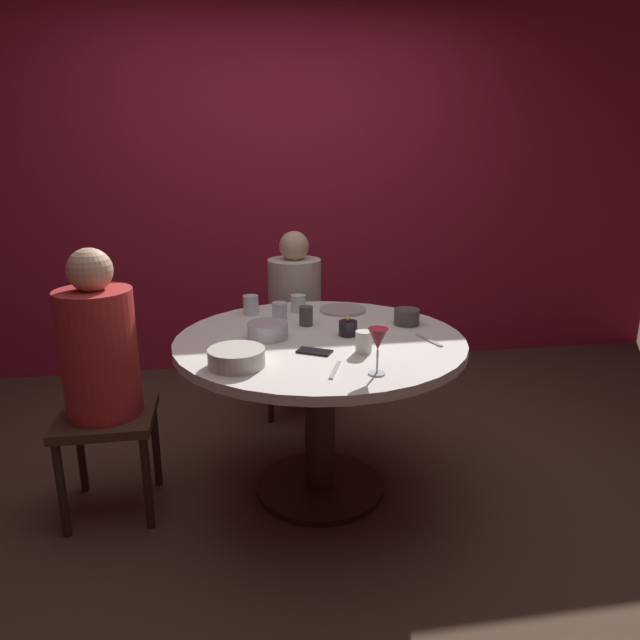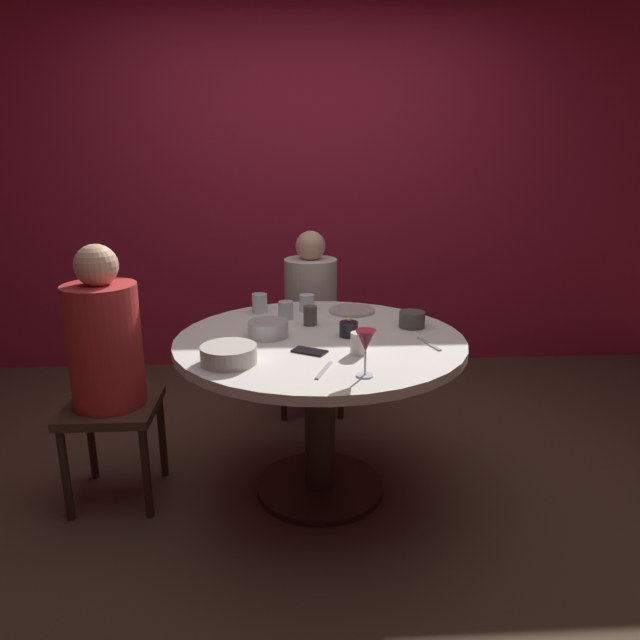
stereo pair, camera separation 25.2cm
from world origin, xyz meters
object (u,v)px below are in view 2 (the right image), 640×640
at_px(cup_by_left_diner, 286,310).
at_px(cup_center_front, 359,343).
at_px(seated_diner_left, 105,349).
at_px(wine_glass, 366,343).
at_px(bowl_small_white, 412,319).
at_px(cup_near_candle, 307,303).
at_px(candle_holder, 349,329).
at_px(seated_diner_back, 311,301).
at_px(bowl_serving_large, 268,329).
at_px(cup_far_edge, 310,316).
at_px(bowl_salad_center, 229,354).
at_px(dining_table, 320,373).
at_px(cell_phone, 310,351).
at_px(cup_by_right_diner, 260,303).
at_px(dinner_plate, 352,310).

height_order(cup_by_left_diner, cup_center_front, cup_center_front).
bearing_deg(seated_diner_left, wine_glass, -23.46).
relative_size(bowl_small_white, cup_near_candle, 1.38).
distance_m(candle_holder, cup_near_candle, 0.46).
bearing_deg(seated_diner_left, seated_diner_back, 44.57).
distance_m(wine_glass, bowl_serving_large, 0.62).
bearing_deg(cup_far_edge, wine_glass, -75.47).
bearing_deg(bowl_salad_center, dining_table, 38.49).
height_order(dining_table, seated_diner_left, seated_diner_left).
bearing_deg(wine_glass, dining_table, 106.34).
relative_size(seated_diner_back, cell_phone, 7.90).
relative_size(candle_holder, cup_near_candle, 1.00).
bearing_deg(bowl_serving_large, cup_far_edge, 40.54).
distance_m(bowl_small_white, cup_by_right_diner, 0.78).
bearing_deg(candle_holder, cup_center_front, -86.20).
relative_size(wine_glass, cup_near_candle, 2.01).
xyz_separation_m(cup_by_left_diner, cup_center_front, (0.29, -0.52, 0.00)).
bearing_deg(wine_glass, bowl_serving_large, 126.47).
distance_m(seated_diner_left, cup_by_left_diner, 0.84).
bearing_deg(bowl_small_white, dining_table, -163.44).
xyz_separation_m(dinner_plate, cup_near_candle, (-0.23, 0.02, 0.04)).
distance_m(wine_glass, cup_by_right_diner, 0.99).
bearing_deg(dinner_plate, bowl_salad_center, -128.34).
height_order(bowl_small_white, cup_far_edge, cup_far_edge).
height_order(dinner_plate, cup_far_edge, cup_far_edge).
bearing_deg(cup_by_right_diner, bowl_serving_large, -82.42).
bearing_deg(cup_far_edge, bowl_small_white, -7.71).
relative_size(cell_phone, cup_far_edge, 1.54).
height_order(cell_phone, bowl_small_white, bowl_small_white).
xyz_separation_m(candle_holder, bowl_salad_center, (-0.50, -0.30, 0.00)).
relative_size(candle_holder, cup_by_right_diner, 0.91).
height_order(seated_diner_back, candle_holder, seated_diner_back).
distance_m(candle_holder, bowl_serving_large, 0.36).
relative_size(dinner_plate, cup_by_left_diner, 2.71).
xyz_separation_m(bowl_serving_large, cup_by_left_diner, (0.08, 0.27, 0.01)).
distance_m(dining_table, cup_center_front, 0.34).
relative_size(bowl_salad_center, cup_near_candle, 2.50).
bearing_deg(seated_diner_back, cup_far_edge, -2.72).
bearing_deg(cup_center_front, dining_table, 122.81).
distance_m(cell_phone, cup_center_front, 0.20).
distance_m(dining_table, cup_by_left_diner, 0.40).
xyz_separation_m(cell_phone, bowl_salad_center, (-0.32, -0.10, 0.03)).
height_order(dining_table, cell_phone, cell_phone).
bearing_deg(bowl_small_white, cup_by_right_diner, 157.49).
bearing_deg(cup_far_edge, cup_center_front, -66.87).
height_order(candle_holder, dinner_plate, candle_holder).
height_order(seated_diner_left, bowl_salad_center, seated_diner_left).
distance_m(dining_table, cup_by_right_diner, 0.55).
bearing_deg(bowl_serving_large, bowl_small_white, 8.69).
height_order(candle_holder, cup_near_candle, same).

